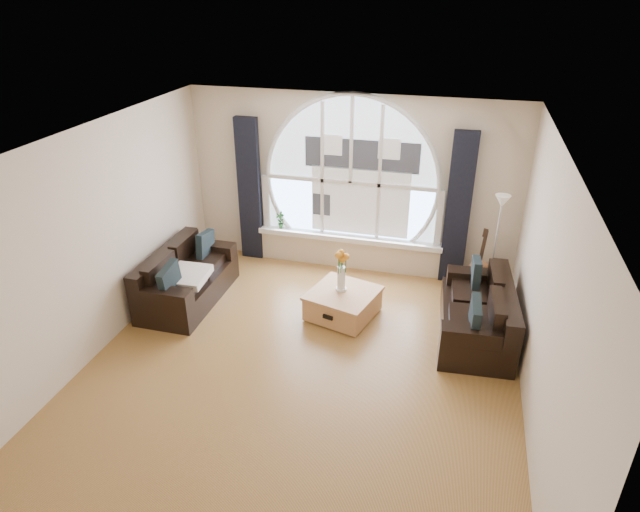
{
  "coord_description": "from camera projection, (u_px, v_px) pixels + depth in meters",
  "views": [
    {
      "loc": [
        1.54,
        -4.94,
        4.12
      ],
      "look_at": [
        0.0,
        0.9,
        1.05
      ],
      "focal_mm": 30.71,
      "sensor_mm": 36.0,
      "label": 1
    }
  ],
  "objects": [
    {
      "name": "wall_front",
      "position": [
        175.0,
        464.0,
        3.5
      ],
      "size": [
        5.0,
        0.01,
        2.7
      ],
      "primitive_type": "cube",
      "color": "beige",
      "rests_on": "ground"
    },
    {
      "name": "curtain_left",
      "position": [
        250.0,
        190.0,
        8.59
      ],
      "size": [
        0.35,
        0.12,
        2.3
      ],
      "primitive_type": "cube",
      "color": "black",
      "rests_on": "ground"
    },
    {
      "name": "throw_blanket",
      "position": [
        187.0,
        276.0,
        7.46
      ],
      "size": [
        0.57,
        0.57,
        0.1
      ],
      "primitive_type": "cube",
      "rotation": [
        0.0,
        0.0,
        0.03
      ],
      "color": "silver",
      "rests_on": "sofa_left"
    },
    {
      "name": "wall_left",
      "position": [
        95.0,
        242.0,
        6.43
      ],
      "size": [
        0.01,
        5.5,
        2.7
      ],
      "primitive_type": "cube",
      "color": "beige",
      "rests_on": "ground"
    },
    {
      "name": "wall_right",
      "position": [
        545.0,
        299.0,
        5.3
      ],
      "size": [
        0.01,
        5.5,
        2.7
      ],
      "primitive_type": "cube",
      "color": "beige",
      "rests_on": "ground"
    },
    {
      "name": "guitar",
      "position": [
        481.0,
        260.0,
        7.82
      ],
      "size": [
        0.42,
        0.36,
        1.06
      ],
      "primitive_type": "cube",
      "rotation": [
        0.0,
        0.0,
        -0.4
      ],
      "color": "brown",
      "rests_on": "ground"
    },
    {
      "name": "ground",
      "position": [
        301.0,
        368.0,
        6.48
      ],
      "size": [
        5.0,
        5.5,
        0.01
      ],
      "primitive_type": "cube",
      "color": "brown",
      "rests_on": "ground"
    },
    {
      "name": "floor_lamp",
      "position": [
        494.0,
        250.0,
        7.49
      ],
      "size": [
        0.24,
        0.24,
        1.6
      ],
      "primitive_type": "cube",
      "color": "#B2B2B2",
      "rests_on": "ground"
    },
    {
      "name": "window_sill",
      "position": [
        348.0,
        238.0,
        8.53
      ],
      "size": [
        2.9,
        0.22,
        0.08
      ],
      "primitive_type": "cube",
      "color": "white",
      "rests_on": "wall_back"
    },
    {
      "name": "potted_plant",
      "position": [
        280.0,
        220.0,
        8.71
      ],
      "size": [
        0.16,
        0.11,
        0.28
      ],
      "primitive_type": "imported",
      "rotation": [
        0.0,
        0.0,
        -0.11
      ],
      "color": "#1E6023",
      "rests_on": "window_sill"
    },
    {
      "name": "wall_back",
      "position": [
        351.0,
        185.0,
        8.24
      ],
      "size": [
        5.0,
        0.01,
        2.7
      ],
      "primitive_type": "cube",
      "color": "beige",
      "rests_on": "ground"
    },
    {
      "name": "ceiling",
      "position": [
        296.0,
        144.0,
        5.26
      ],
      "size": [
        5.0,
        5.5,
        0.01
      ],
      "primitive_type": "cube",
      "color": "silver",
      "rests_on": "ground"
    },
    {
      "name": "vase_flowers",
      "position": [
        342.0,
        264.0,
        7.2
      ],
      "size": [
        0.24,
        0.24,
        0.7
      ],
      "primitive_type": "cube",
      "color": "white",
      "rests_on": "coffee_chest"
    },
    {
      "name": "coffee_chest",
      "position": [
        343.0,
        302.0,
        7.4
      ],
      "size": [
        1.04,
        1.04,
        0.41
      ],
      "primitive_type": "cube",
      "rotation": [
        0.0,
        0.0,
        -0.27
      ],
      "color": "tan",
      "rests_on": "ground"
    },
    {
      "name": "neighbor_house",
      "position": [
        361.0,
        177.0,
        8.1
      ],
      "size": [
        1.7,
        0.02,
        1.5
      ],
      "primitive_type": "cube",
      "color": "silver",
      "rests_on": "wall_back"
    },
    {
      "name": "window_frame",
      "position": [
        351.0,
        168.0,
        8.06
      ],
      "size": [
        2.76,
        0.08,
        2.15
      ],
      "primitive_type": "cube",
      "color": "white",
      "rests_on": "wall_back"
    },
    {
      "name": "arched_window",
      "position": [
        351.0,
        168.0,
        8.09
      ],
      "size": [
        2.6,
        0.06,
        2.15
      ],
      "primitive_type": "cube",
      "color": "silver",
      "rests_on": "wall_back"
    },
    {
      "name": "curtain_right",
      "position": [
        458.0,
        210.0,
        7.86
      ],
      "size": [
        0.35,
        0.12,
        2.3
      ],
      "primitive_type": "cube",
      "color": "black",
      "rests_on": "ground"
    },
    {
      "name": "sofa_left",
      "position": [
        187.0,
        275.0,
        7.69
      ],
      "size": [
        0.85,
        1.68,
        0.74
      ],
      "primitive_type": "cube",
      "rotation": [
        0.0,
        0.0,
        -0.01
      ],
      "color": "black",
      "rests_on": "ground"
    },
    {
      "name": "sofa_right",
      "position": [
        477.0,
        309.0,
        6.9
      ],
      "size": [
        0.95,
        1.72,
        0.74
      ],
      "primitive_type": "cube",
      "rotation": [
        0.0,
        0.0,
        0.07
      ],
      "color": "black",
      "rests_on": "ground"
    },
    {
      "name": "attic_slope",
      "position": [
        531.0,
        199.0,
        4.92
      ],
      "size": [
        0.92,
        5.5,
        0.72
      ],
      "primitive_type": "cube",
      "color": "silver",
      "rests_on": "ground"
    }
  ]
}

